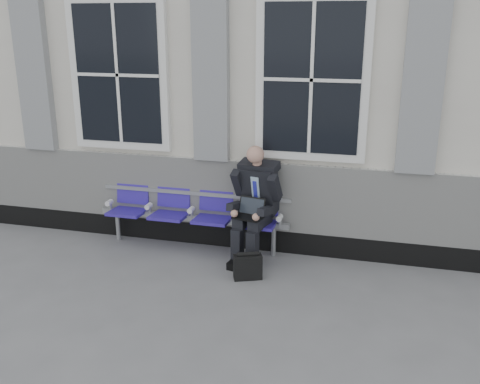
# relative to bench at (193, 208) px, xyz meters

# --- Properties ---
(ground) EXTENTS (70.00, 70.00, 0.00)m
(ground) POSITION_rel_bench_xyz_m (1.14, -1.32, -0.55)
(ground) COLOR slate
(ground) RESTS_ON ground
(station_building) EXTENTS (14.40, 4.40, 4.49)m
(station_building) POSITION_rel_bench_xyz_m (1.13, 2.15, 1.67)
(station_building) COLOR silver
(station_building) RESTS_ON ground
(bench) EXTENTS (2.60, 0.47, 0.91)m
(bench) POSITION_rel_bench_xyz_m (0.00, 0.00, 0.00)
(bench) COLOR #9EA0A3
(bench) RESTS_ON ground
(businessman) EXTENTS (0.64, 0.86, 1.47)m
(businessman) POSITION_rel_bench_xyz_m (0.88, -0.14, 0.24)
(businessman) COLOR black
(businessman) RESTS_ON ground
(briefcase) EXTENTS (0.36, 0.26, 0.34)m
(briefcase) POSITION_rel_bench_xyz_m (0.93, -0.74, -0.39)
(briefcase) COLOR black
(briefcase) RESTS_ON ground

